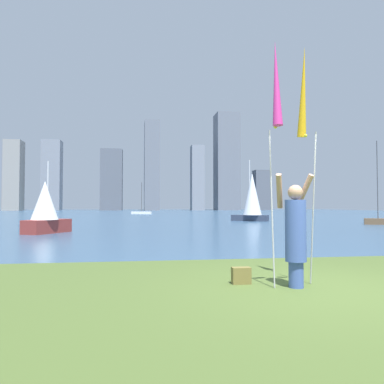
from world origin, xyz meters
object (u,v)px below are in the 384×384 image
at_px(person, 295,231).
at_px(sailboat_6, 142,212).
at_px(kite_flag_left, 276,88).
at_px(sailboat_7, 378,220).
at_px(sailboat_3, 252,197).
at_px(kite_flag_right, 303,96).
at_px(sailboat_2, 46,209).
at_px(bag, 241,276).

height_order(person, sailboat_6, sailboat_6).
relative_size(kite_flag_left, sailboat_7, 0.68).
relative_size(person, sailboat_6, 0.38).
relative_size(person, sailboat_3, 0.36).
bearing_deg(sailboat_6, person, -88.24).
relative_size(kite_flag_left, kite_flag_right, 0.97).
height_order(person, sailboat_3, sailboat_3).
relative_size(sailboat_2, sailboat_6, 0.70).
bearing_deg(kite_flag_right, sailboat_6, 92.16).
relative_size(kite_flag_right, bag, 13.04).
distance_m(kite_flag_left, sailboat_6, 54.13).
height_order(kite_flag_left, sailboat_7, sailboat_7).
bearing_deg(sailboat_3, sailboat_6, 107.24).
height_order(kite_flag_left, bag, kite_flag_left).
bearing_deg(bag, person, -27.18).
distance_m(kite_flag_left, bag, 3.15).
bearing_deg(bag, kite_flag_right, 0.77).
bearing_deg(bag, sailboat_3, 72.20).
height_order(person, kite_flag_right, kite_flag_right).
xyz_separation_m(person, bag, (-0.80, 0.41, -0.77)).
bearing_deg(sailboat_7, bag, -129.64).
distance_m(sailboat_6, sailboat_7, 38.88).
xyz_separation_m(kite_flag_right, sailboat_6, (-2.02, 53.48, -2.94)).
distance_m(sailboat_2, sailboat_6, 41.10).
bearing_deg(sailboat_3, bag, -107.80).
height_order(kite_flag_right, bag, kite_flag_right).
height_order(person, sailboat_7, sailboat_7).
height_order(sailboat_2, sailboat_3, sailboat_3).
height_order(kite_flag_left, kite_flag_right, kite_flag_right).
bearing_deg(kite_flag_right, sailboat_7, 52.60).
height_order(bag, sailboat_2, sailboat_2).
bearing_deg(sailboat_2, sailboat_7, 13.98).
relative_size(person, bag, 5.85).
distance_m(sailboat_2, sailboat_7, 21.54).
relative_size(kite_flag_left, bag, 12.61).
distance_m(person, sailboat_7, 23.12).
bearing_deg(kite_flag_right, kite_flag_left, -142.41).
bearing_deg(sailboat_2, sailboat_3, 41.00).
height_order(kite_flag_left, sailboat_2, kite_flag_left).
height_order(person, sailboat_2, sailboat_2).
relative_size(bag, sailboat_6, 0.06).
height_order(sailboat_6, sailboat_7, sailboat_7).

